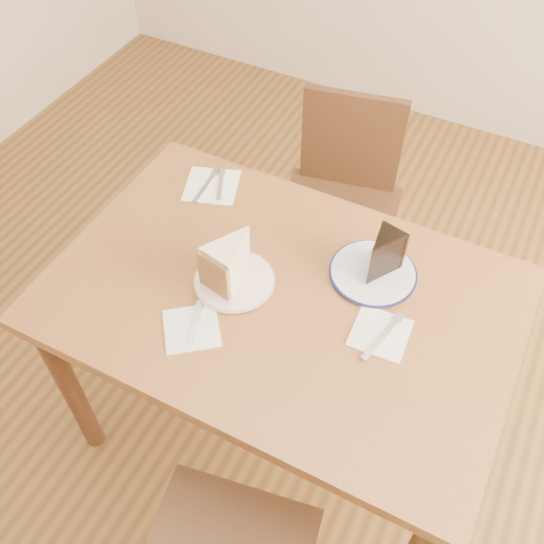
{
  "coord_description": "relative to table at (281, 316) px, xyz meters",
  "views": [
    {
      "loc": [
        0.42,
        -0.87,
        1.99
      ],
      "look_at": [
        -0.04,
        0.02,
        0.8
      ],
      "focal_mm": 40.0,
      "sensor_mm": 36.0,
      "label": 1
    }
  ],
  "objects": [
    {
      "name": "ground",
      "position": [
        0.0,
        0.0,
        -0.65
      ],
      "size": [
        4.0,
        4.0,
        0.0
      ],
      "primitive_type": "plane",
      "color": "#482E13",
      "rests_on": "ground"
    },
    {
      "name": "table",
      "position": [
        0.0,
        0.0,
        0.0
      ],
      "size": [
        1.2,
        0.8,
        0.75
      ],
      "color": "#583318",
      "rests_on": "ground"
    },
    {
      "name": "chair_far",
      "position": [
        -0.09,
        0.66,
        -0.18
      ],
      "size": [
        0.49,
        0.49,
        0.84
      ],
      "rotation": [
        0.0,
        0.0,
        3.34
      ],
      "color": "black",
      "rests_on": "ground"
    },
    {
      "name": "plate_cream",
      "position": [
        -0.13,
        -0.02,
        0.1
      ],
      "size": [
        0.2,
        0.2,
        0.01
      ],
      "primitive_type": "cylinder",
      "color": "silver",
      "rests_on": "table"
    },
    {
      "name": "plate_navy",
      "position": [
        0.19,
        0.17,
        0.1
      ],
      "size": [
        0.22,
        0.22,
        0.01
      ],
      "primitive_type": "cylinder",
      "color": "white",
      "rests_on": "table"
    },
    {
      "name": "carrot_cake",
      "position": [
        -0.14,
        -0.01,
        0.17
      ],
      "size": [
        0.12,
        0.15,
        0.11
      ],
      "primitive_type": null,
      "rotation": [
        0.0,
        0.0,
        -0.2
      ],
      "color": "beige",
      "rests_on": "plate_cream"
    },
    {
      "name": "chocolate_cake",
      "position": [
        0.2,
        0.17,
        0.17
      ],
      "size": [
        0.1,
        0.12,
        0.12
      ],
      "primitive_type": null,
      "rotation": [
        0.0,
        0.0,
        2.92
      ],
      "color": "black",
      "rests_on": "plate_navy"
    },
    {
      "name": "napkin_cream",
      "position": [
        -0.15,
        -0.2,
        0.1
      ],
      "size": [
        0.19,
        0.19,
        0.0
      ],
      "primitive_type": "cube",
      "rotation": [
        0.0,
        0.0,
        0.66
      ],
      "color": "white",
      "rests_on": "table"
    },
    {
      "name": "napkin_navy",
      "position": [
        0.27,
        -0.0,
        0.1
      ],
      "size": [
        0.14,
        0.14,
        0.0
      ],
      "primitive_type": "cube",
      "rotation": [
        0.0,
        0.0,
        0.06
      ],
      "color": "white",
      "rests_on": "table"
    },
    {
      "name": "napkin_spare",
      "position": [
        -0.37,
        0.27,
        0.1
      ],
      "size": [
        0.2,
        0.2,
        0.0
      ],
      "primitive_type": "cube",
      "rotation": [
        0.0,
        0.0,
        0.34
      ],
      "color": "white",
      "rests_on": "table"
    },
    {
      "name": "fork_cream",
      "position": [
        -0.14,
        -0.19,
        0.1
      ],
      "size": [
        0.06,
        0.14,
        0.0
      ],
      "primitive_type": "cube",
      "rotation": [
        0.0,
        0.0,
        0.36
      ],
      "color": "silver",
      "rests_on": "napkin_cream"
    },
    {
      "name": "knife_navy",
      "position": [
        0.28,
        -0.01,
        0.1
      ],
      "size": [
        0.05,
        0.17,
        0.0
      ],
      "primitive_type": "cube",
      "rotation": [
        0.0,
        0.0,
        -0.22
      ],
      "color": "silver",
      "rests_on": "napkin_navy"
    },
    {
      "name": "fork_spare",
      "position": [
        -0.35,
        0.29,
        0.1
      ],
      "size": [
        0.07,
        0.13,
        0.0
      ],
      "primitive_type": "cube",
      "rotation": [
        0.0,
        0.0,
        0.45
      ],
      "color": "silver",
      "rests_on": "napkin_spare"
    },
    {
      "name": "knife_spare",
      "position": [
        -0.38,
        0.26,
        0.1
      ],
      "size": [
        0.03,
        0.16,
        0.0
      ],
      "primitive_type": "cube",
      "rotation": [
        0.0,
        0.0,
        0.09
      ],
      "color": "silver",
      "rests_on": "napkin_spare"
    }
  ]
}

